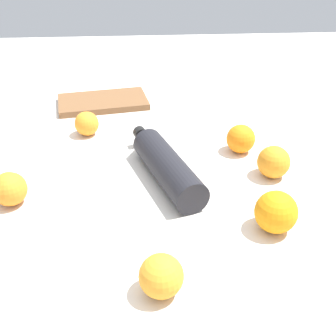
{
  "coord_description": "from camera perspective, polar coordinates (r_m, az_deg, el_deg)",
  "views": [
    {
      "loc": [
        -0.04,
        -0.73,
        0.49
      ],
      "look_at": [
        0.01,
        0.01,
        0.03
      ],
      "focal_mm": 45.68,
      "sensor_mm": 36.0,
      "label": 1
    }
  ],
  "objects": [
    {
      "name": "ground_plane",
      "position": [
        0.89,
        -0.67,
        -2.3
      ],
      "size": [
        2.4,
        2.4,
        0.0
      ],
      "primitive_type": "plane",
      "color": "silver"
    },
    {
      "name": "water_bottle",
      "position": [
        0.9,
        -0.52,
        0.65
      ],
      "size": [
        0.15,
        0.3,
        0.07
      ],
      "rotation": [
        0.0,
        0.0,
        1.9
      ],
      "color": "black",
      "rests_on": "ground_plane"
    },
    {
      "name": "orange_0",
      "position": [
        1.01,
        9.68,
        3.86
      ],
      "size": [
        0.07,
        0.07,
        0.07
      ],
      "primitive_type": "sphere",
      "color": "orange",
      "rests_on": "ground_plane"
    },
    {
      "name": "orange_1",
      "position": [
        0.77,
        14.22,
        -5.72
      ],
      "size": [
        0.08,
        0.08,
        0.08
      ],
      "primitive_type": "sphere",
      "color": "orange",
      "rests_on": "ground_plane"
    },
    {
      "name": "orange_2",
      "position": [
        0.93,
        13.91,
        0.78
      ],
      "size": [
        0.07,
        0.07,
        0.07
      ],
      "primitive_type": "sphere",
      "color": "orange",
      "rests_on": "ground_plane"
    },
    {
      "name": "orange_3",
      "position": [
        0.87,
        -20.38,
        -2.65
      ],
      "size": [
        0.07,
        0.07,
        0.07
      ],
      "primitive_type": "sphere",
      "color": "orange",
      "rests_on": "ground_plane"
    },
    {
      "name": "orange_4",
      "position": [
        0.64,
        -0.92,
        -14.22
      ],
      "size": [
        0.07,
        0.07,
        0.07
      ],
      "primitive_type": "sphere",
      "color": "orange",
      "rests_on": "ground_plane"
    },
    {
      "name": "orange_5",
      "position": [
        1.09,
        -10.8,
        5.83
      ],
      "size": [
        0.06,
        0.06,
        0.06
      ],
      "primitive_type": "sphere",
      "color": "orange",
      "rests_on": "ground_plane"
    },
    {
      "name": "cutting_board",
      "position": [
        1.27,
        -8.68,
        8.73
      ],
      "size": [
        0.27,
        0.18,
        0.02
      ],
      "primitive_type": "cube",
      "rotation": [
        0.0,
        0.0,
        0.17
      ],
      "color": "brown",
      "rests_on": "ground_plane"
    }
  ]
}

